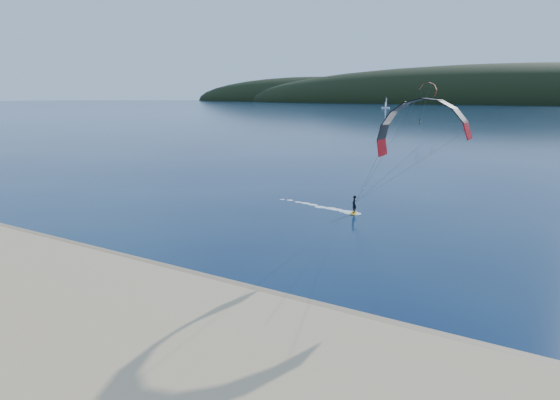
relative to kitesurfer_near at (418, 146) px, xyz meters
The scene contains 6 objects.
ground 23.87m from the kitesurfer_near, 111.12° to the right, with size 1800.00×1800.00×0.00m, color #08163B.
wet_sand 20.03m from the kitesurfer_near, 116.21° to the right, with size 220.00×2.50×0.10m.
headland 724.48m from the kitesurfer_near, 90.59° to the left, with size 1200.00×310.00×140.00m.
kitesurfer_near is the anchor object (origin of this frame).
kitesurfer_far 178.55m from the kitesurfer_near, 102.60° to the left, with size 8.75×7.96×17.09m.
sailboat 403.01m from the kitesurfer_near, 107.84° to the left, with size 7.27×4.79×10.57m.
Camera 1 is at (17.24, -17.73, 12.44)m, focal length 29.28 mm.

